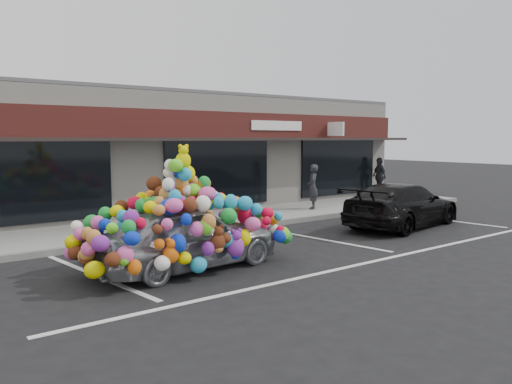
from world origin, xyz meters
TOP-DOWN VIEW (x-y plane):
  - ground at (0.00, 0.00)m, footprint 90.00×90.00m
  - shop_building at (0.00, 8.44)m, footprint 24.00×7.20m
  - sidewalk at (0.00, 4.00)m, footprint 26.00×3.00m
  - kerb at (0.00, 2.50)m, footprint 26.00×0.18m
  - parking_stripe_left at (-3.20, 0.20)m, footprint 0.73×4.37m
  - parking_stripe_mid at (2.80, 0.20)m, footprint 0.73×4.37m
  - parking_stripe_right at (8.20, 0.20)m, footprint 0.73×4.37m
  - lane_line at (2.00, -2.30)m, footprint 14.00×0.12m
  - toy_car at (-1.55, -0.39)m, footprint 2.92×4.42m
  - black_sedan at (6.09, 0.03)m, footprint 2.59×4.86m
  - pedestrian_a at (5.85, 3.71)m, footprint 0.69×0.68m
  - pedestrian_c at (11.06, 5.00)m, footprint 1.07×0.74m

SIDE VIEW (x-z plane):
  - ground at x=0.00m, z-range 0.00..0.00m
  - parking_stripe_left at x=-3.20m, z-range 0.00..0.01m
  - parking_stripe_mid at x=2.80m, z-range 0.00..0.01m
  - parking_stripe_right at x=8.20m, z-range 0.00..0.01m
  - lane_line at x=2.00m, z-range 0.00..0.01m
  - sidewalk at x=0.00m, z-range 0.00..0.15m
  - kerb at x=0.00m, z-range -0.01..0.15m
  - black_sedan at x=6.09m, z-range 0.00..1.34m
  - toy_car at x=-1.55m, z-range -0.40..2.10m
  - pedestrian_a at x=5.85m, z-range 0.15..1.75m
  - pedestrian_c at x=11.06m, z-range 0.15..1.84m
  - shop_building at x=0.00m, z-range 0.01..4.32m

